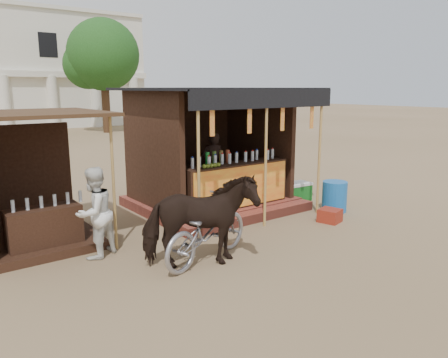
% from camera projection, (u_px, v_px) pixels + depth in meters
% --- Properties ---
extents(ground, '(120.00, 120.00, 0.00)m').
position_uv_depth(ground, '(283.00, 261.00, 7.15)').
color(ground, '#846B4C').
rests_on(ground, ground).
extents(main_stall, '(3.60, 3.61, 2.78)m').
position_uv_depth(main_stall, '(213.00, 165.00, 10.16)').
color(main_stall, brown).
rests_on(main_stall, ground).
extents(secondary_stall, '(2.40, 2.40, 2.38)m').
position_uv_depth(secondary_stall, '(24.00, 200.00, 7.64)').
color(secondary_stall, '#361F13').
rests_on(secondary_stall, ground).
extents(cow, '(1.93, 1.42, 1.48)m').
position_uv_depth(cow, '(200.00, 222.00, 6.76)').
color(cow, black).
rests_on(cow, ground).
extents(motorbike, '(2.09, 1.23, 1.04)m').
position_uv_depth(motorbike, '(207.00, 230.00, 7.06)').
color(motorbike, '#97979F').
rests_on(motorbike, ground).
extents(bystander, '(0.92, 0.84, 1.52)m').
position_uv_depth(bystander, '(94.00, 213.00, 7.17)').
color(bystander, silver).
rests_on(bystander, ground).
extents(blue_barrel, '(0.68, 0.68, 0.69)m').
position_uv_depth(blue_barrel, '(335.00, 196.00, 9.96)').
color(blue_barrel, '#165AA6').
rests_on(blue_barrel, ground).
extents(red_crate, '(0.50, 0.51, 0.28)m').
position_uv_depth(red_crate, '(330.00, 216.00, 9.19)').
color(red_crate, maroon).
rests_on(red_crate, ground).
extents(cooler, '(0.67, 0.49, 0.46)m').
position_uv_depth(cooler, '(297.00, 191.00, 10.93)').
color(cooler, '#176A1F').
rests_on(cooler, ground).
extents(tree, '(4.50, 4.40, 7.00)m').
position_uv_depth(tree, '(100.00, 57.00, 26.95)').
color(tree, '#382314').
rests_on(tree, ground).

